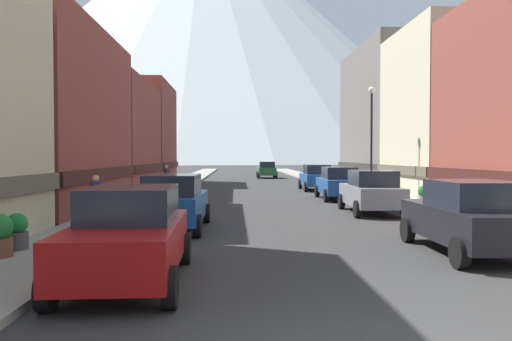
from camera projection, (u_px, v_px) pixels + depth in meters
The scene contains 20 objects.
sidewalk_left at pixel (179, 185), 39.67m from camera, with size 2.50×100.00×0.15m, color gray.
sidewalk_right at pixel (336, 185), 40.19m from camera, with size 2.50×100.00×0.15m, color gray.
storefront_left_1 at pixel (13, 123), 21.63m from camera, with size 8.11×11.44×7.88m.
storefront_left_2 at pixel (74, 139), 32.92m from camera, with size 10.02×10.78×7.25m.
storefront_left_3 at pixel (127, 136), 43.75m from camera, with size 7.78×9.88×8.65m.
storefront_right_2 at pixel (455, 117), 28.33m from camera, with size 6.51×8.27×9.53m.
storefront_right_3 at pixel (411, 120), 38.62m from camera, with size 8.73×12.27×10.66m.
car_left_0 at pixel (129, 235), 9.34m from camera, with size 2.17×4.45×1.78m.
car_left_1 at pixel (174, 202), 16.07m from camera, with size 2.16×4.44×1.78m.
car_right_0 at pixel (469, 217), 12.09m from camera, with size 2.11×4.42×1.78m.
car_right_1 at pixel (371, 192), 20.74m from camera, with size 2.16×4.45×1.78m.
car_right_2 at pixel (338, 183), 27.33m from camera, with size 2.15×4.44×1.78m.
car_right_3 at pixel (316, 177), 34.77m from camera, with size 2.11×4.42×1.78m.
car_driving_0 at pixel (267, 170), 54.39m from camera, with size 2.06×4.40×1.78m.
potted_plant_0 at pixel (17, 232), 11.89m from camera, with size 0.52×0.52×0.87m.
potted_plant_1 at pixel (424, 195), 23.52m from camera, with size 0.55×0.55×0.83m.
pedestrian_0 at pixel (96, 203), 15.95m from camera, with size 0.36×0.36×1.61m.
pedestrian_1 at pixel (166, 179), 32.35m from camera, with size 0.36×0.36×1.64m.
streetlamp_right at pixel (372, 125), 26.40m from camera, with size 0.36×0.36×5.86m.
mountain_backdrop at pixel (205, 36), 262.08m from camera, with size 269.02×269.02×130.14m, color silver.
Camera 1 is at (-1.84, -4.84, 2.36)m, focal length 35.27 mm.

